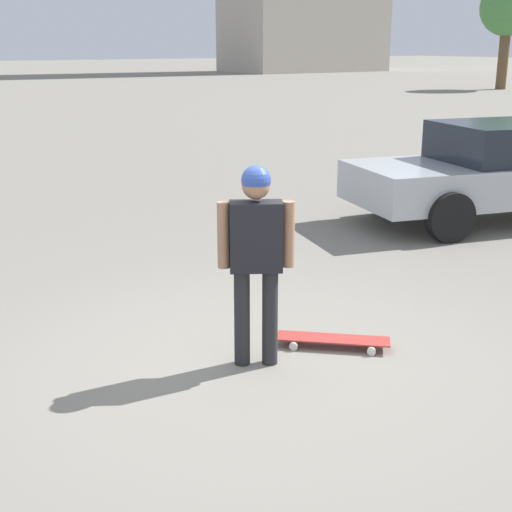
# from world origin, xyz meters

# --- Properties ---
(ground_plane) EXTENTS (220.00, 220.00, 0.00)m
(ground_plane) POSITION_xyz_m (0.00, 0.00, 0.00)
(ground_plane) COLOR gray
(person) EXTENTS (0.54, 0.38, 1.65)m
(person) POSITION_xyz_m (0.00, 0.00, 1.01)
(person) COLOR #262628
(person) RESTS_ON ground_plane
(skateboard) EXTENTS (0.88, 0.80, 0.08)m
(skateboard) POSITION_xyz_m (-0.74, 0.08, 0.07)
(skateboard) COLOR #A5332D
(skateboard) RESTS_ON ground_plane
(car_parked_near) EXTENTS (4.78, 2.70, 1.44)m
(car_parked_near) POSITION_xyz_m (-5.76, -2.33, 0.75)
(car_parked_near) COLOR #ADB2B7
(car_parked_near) RESTS_ON ground_plane
(tree_distant) EXTENTS (3.09, 3.09, 5.99)m
(tree_distant) POSITION_xyz_m (-31.34, -23.58, 4.34)
(tree_distant) COLOR brown
(tree_distant) RESTS_ON ground_plane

